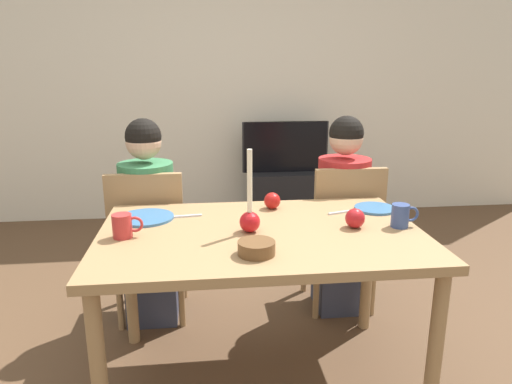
{
  "coord_description": "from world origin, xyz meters",
  "views": [
    {
      "loc": [
        -0.24,
        -1.91,
        1.45
      ],
      "look_at": [
        0.0,
        0.2,
        0.87
      ],
      "focal_mm": 33.03,
      "sensor_mm": 36.0,
      "label": 1
    }
  ],
  "objects_px": {
    "tv_stand": "(284,196)",
    "mug_left": "(123,226)",
    "dining_table": "(261,249)",
    "bowl_walnuts": "(256,248)",
    "tv": "(285,147)",
    "chair_left": "(149,237)",
    "mug_right": "(401,216)",
    "candle_centerpiece": "(250,216)",
    "plate_right": "(375,208)",
    "apple_near_candle": "(272,201)",
    "person_left_child": "(149,226)",
    "chair_right": "(343,230)",
    "plate_left": "(146,218)",
    "apple_by_left_plate": "(355,218)"
  },
  "relations": [
    {
      "from": "dining_table",
      "to": "tv_stand",
      "type": "height_order",
      "value": "dining_table"
    },
    {
      "from": "candle_centerpiece",
      "to": "bowl_walnuts",
      "type": "distance_m",
      "value": 0.25
    },
    {
      "from": "tv",
      "to": "bowl_walnuts",
      "type": "height_order",
      "value": "tv"
    },
    {
      "from": "chair_left",
      "to": "candle_centerpiece",
      "type": "xyz_separation_m",
      "value": [
        0.51,
        -0.62,
        0.31
      ]
    },
    {
      "from": "dining_table",
      "to": "apple_near_candle",
      "type": "height_order",
      "value": "apple_near_candle"
    },
    {
      "from": "mug_right",
      "to": "apple_by_left_plate",
      "type": "relative_size",
      "value": 1.43
    },
    {
      "from": "candle_centerpiece",
      "to": "tv_stand",
      "type": "bearing_deg",
      "value": 76.37
    },
    {
      "from": "dining_table",
      "to": "plate_left",
      "type": "xyz_separation_m",
      "value": [
        -0.52,
        0.22,
        0.09
      ]
    },
    {
      "from": "chair_left",
      "to": "candle_centerpiece",
      "type": "bearing_deg",
      "value": -50.55
    },
    {
      "from": "chair_right",
      "to": "tv",
      "type": "relative_size",
      "value": 1.14
    },
    {
      "from": "chair_right",
      "to": "plate_right",
      "type": "xyz_separation_m",
      "value": [
        0.04,
        -0.37,
        0.24
      ]
    },
    {
      "from": "person_left_child",
      "to": "tv_stand",
      "type": "xyz_separation_m",
      "value": [
        1.07,
        1.66,
        -0.33
      ]
    },
    {
      "from": "plate_left",
      "to": "mug_right",
      "type": "xyz_separation_m",
      "value": [
        1.14,
        -0.24,
        0.05
      ]
    },
    {
      "from": "chair_right",
      "to": "candle_centerpiece",
      "type": "relative_size",
      "value": 2.49
    },
    {
      "from": "chair_right",
      "to": "person_left_child",
      "type": "distance_m",
      "value": 1.12
    },
    {
      "from": "tv_stand",
      "to": "tv",
      "type": "relative_size",
      "value": 0.81
    },
    {
      "from": "candle_centerpiece",
      "to": "plate_left",
      "type": "height_order",
      "value": "candle_centerpiece"
    },
    {
      "from": "chair_right",
      "to": "bowl_walnuts",
      "type": "height_order",
      "value": "chair_right"
    },
    {
      "from": "apple_near_candle",
      "to": "person_left_child",
      "type": "bearing_deg",
      "value": 153.39
    },
    {
      "from": "candle_centerpiece",
      "to": "tv",
      "type": "bearing_deg",
      "value": 76.38
    },
    {
      "from": "plate_left",
      "to": "mug_right",
      "type": "height_order",
      "value": "mug_right"
    },
    {
      "from": "chair_left",
      "to": "chair_right",
      "type": "xyz_separation_m",
      "value": [
        1.12,
        0.0,
        0.0
      ]
    },
    {
      "from": "dining_table",
      "to": "bowl_walnuts",
      "type": "height_order",
      "value": "bowl_walnuts"
    },
    {
      "from": "tv_stand",
      "to": "apple_by_left_plate",
      "type": "relative_size",
      "value": 7.33
    },
    {
      "from": "chair_right",
      "to": "mug_right",
      "type": "height_order",
      "value": "chair_right"
    },
    {
      "from": "person_left_child",
      "to": "apple_near_candle",
      "type": "bearing_deg",
      "value": -26.61
    },
    {
      "from": "bowl_walnuts",
      "to": "apple_near_candle",
      "type": "bearing_deg",
      "value": 75.8
    },
    {
      "from": "chair_left",
      "to": "plate_right",
      "type": "relative_size",
      "value": 4.42
    },
    {
      "from": "apple_near_candle",
      "to": "apple_by_left_plate",
      "type": "relative_size",
      "value": 0.94
    },
    {
      "from": "apple_near_candle",
      "to": "plate_left",
      "type": "bearing_deg",
      "value": -171.42
    },
    {
      "from": "person_left_child",
      "to": "mug_left",
      "type": "height_order",
      "value": "person_left_child"
    },
    {
      "from": "dining_table",
      "to": "plate_right",
      "type": "bearing_deg",
      "value": 21.69
    },
    {
      "from": "plate_left",
      "to": "tv",
      "type": "bearing_deg",
      "value": 63.76
    },
    {
      "from": "tv",
      "to": "plate_left",
      "type": "bearing_deg",
      "value": -116.24
    },
    {
      "from": "apple_near_candle",
      "to": "chair_left",
      "type": "bearing_deg",
      "value": 155.71
    },
    {
      "from": "plate_left",
      "to": "plate_right",
      "type": "bearing_deg",
      "value": 0.89
    },
    {
      "from": "chair_left",
      "to": "person_left_child",
      "type": "bearing_deg",
      "value": 90.0
    },
    {
      "from": "plate_right",
      "to": "mug_left",
      "type": "relative_size",
      "value": 1.6
    },
    {
      "from": "plate_left",
      "to": "apple_near_candle",
      "type": "xyz_separation_m",
      "value": [
        0.61,
        0.09,
        0.04
      ]
    },
    {
      "from": "chair_left",
      "to": "apple_by_left_plate",
      "type": "distance_m",
      "value": 1.18
    },
    {
      "from": "tv_stand",
      "to": "mug_left",
      "type": "bearing_deg",
      "value": -115.2
    },
    {
      "from": "chair_left",
      "to": "person_left_child",
      "type": "relative_size",
      "value": 0.77
    },
    {
      "from": "candle_centerpiece",
      "to": "plate_right",
      "type": "relative_size",
      "value": 1.77
    },
    {
      "from": "person_left_child",
      "to": "mug_left",
      "type": "relative_size",
      "value": 9.2
    },
    {
      "from": "chair_left",
      "to": "mug_right",
      "type": "distance_m",
      "value": 1.37
    },
    {
      "from": "candle_centerpiece",
      "to": "plate_left",
      "type": "distance_m",
      "value": 0.52
    },
    {
      "from": "chair_left",
      "to": "apple_near_candle",
      "type": "height_order",
      "value": "chair_left"
    },
    {
      "from": "chair_left",
      "to": "plate_right",
      "type": "distance_m",
      "value": 1.24
    },
    {
      "from": "tv_stand",
      "to": "candle_centerpiece",
      "type": "bearing_deg",
      "value": -103.63
    },
    {
      "from": "dining_table",
      "to": "bowl_walnuts",
      "type": "bearing_deg",
      "value": -101.03
    }
  ]
}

